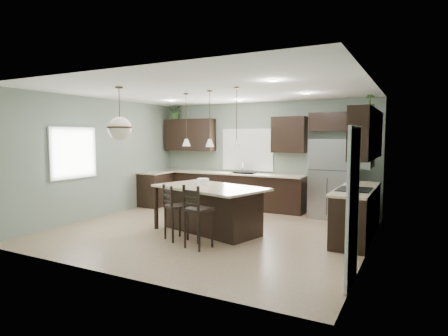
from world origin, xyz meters
TOP-DOWN VIEW (x-y plane):
  - ground at (0.00, 0.00)m, footprint 6.00×6.00m
  - pantry_door at (2.98, -1.55)m, footprint 0.04×0.82m
  - window_back at (-0.40, 2.73)m, footprint 1.35×0.02m
  - window_left at (-2.98, -0.80)m, footprint 0.02×1.10m
  - left_return_cabs at (-2.70, 1.70)m, footprint 0.60×0.90m
  - left_return_countertop at (-2.68, 1.70)m, footprint 0.66×0.96m
  - back_lower_cabs at (-0.85, 2.45)m, footprint 4.20×0.60m
  - back_countertop at (-0.85, 2.43)m, footprint 4.20×0.66m
  - sink_inset at (-0.40, 2.43)m, footprint 0.70×0.45m
  - faucet at (-0.40, 2.40)m, footprint 0.02×0.02m
  - back_upper_left at (-2.15, 2.58)m, footprint 1.55×0.34m
  - back_upper_right at (0.80, 2.58)m, footprint 0.85×0.34m
  - fridge_header at (1.85, 2.58)m, footprint 1.05×0.34m
  - right_lower_cabs at (2.70, 0.87)m, footprint 0.60×2.35m
  - right_countertop at (2.68, 0.87)m, footprint 0.66×2.35m
  - cooktop at (2.68, 0.60)m, footprint 0.58×0.75m
  - wall_oven_front at (2.40, 0.60)m, footprint 0.01×0.72m
  - right_upper_cabs at (2.83, 0.87)m, footprint 0.34×2.35m
  - microwave at (2.78, 0.60)m, footprint 0.40×0.75m
  - refrigerator at (1.89, 2.35)m, footprint 0.90×0.74m
  - kitchen_island at (0.07, -0.13)m, footprint 2.45×1.81m
  - serving_dish at (-0.13, -0.08)m, footprint 0.24×0.24m
  - bar_stool_center at (-0.22, -0.89)m, footprint 0.52×0.52m
  - bar_stool_right at (0.41, -1.13)m, footprint 0.48×0.48m
  - pendant_left at (-0.61, 0.06)m, footprint 0.17×0.17m
  - pendant_center at (0.07, -0.13)m, footprint 0.17×0.17m
  - pendant_right at (0.74, -0.33)m, footprint 0.17×0.17m
  - chandelier at (-1.12, -1.34)m, footprint 0.46×0.46m
  - plant_back_left at (-2.60, 2.55)m, footprint 0.44×0.39m
  - plant_right_wall at (2.80, 1.43)m, footprint 0.19×0.19m
  - room_shell at (0.00, 0.00)m, footprint 6.00×6.00m

SIDE VIEW (x-z plane):
  - ground at x=0.00m, z-range 0.00..0.00m
  - left_return_cabs at x=-2.70m, z-range 0.00..0.90m
  - back_lower_cabs at x=-0.85m, z-range 0.00..0.90m
  - right_lower_cabs at x=2.70m, z-range 0.00..0.90m
  - wall_oven_front at x=2.40m, z-range 0.15..0.75m
  - kitchen_island at x=0.07m, z-range 0.00..0.92m
  - bar_stool_center at x=-0.22m, z-range 0.00..1.03m
  - bar_stool_right at x=0.41m, z-range 0.00..1.10m
  - left_return_countertop at x=-2.68m, z-range 0.90..0.94m
  - back_countertop at x=-0.85m, z-range 0.90..0.94m
  - right_countertop at x=2.68m, z-range 0.90..0.94m
  - refrigerator at x=1.89m, z-range 0.00..1.85m
  - sink_inset at x=-0.40m, z-range 0.93..0.94m
  - cooktop at x=2.68m, z-range 0.93..0.95m
  - serving_dish at x=-0.13m, z-range 0.92..1.06m
  - pantry_door at x=2.98m, z-range 0.00..2.04m
  - faucet at x=-0.40m, z-range 0.94..1.22m
  - window_back at x=-0.40m, z-range 1.05..2.05m
  - window_left at x=-2.98m, z-range 1.05..2.05m
  - microwave at x=2.78m, z-range 1.35..1.75m
  - room_shell at x=0.00m, z-range -1.30..4.70m
  - back_upper_left at x=-2.15m, z-range 1.50..2.40m
  - back_upper_right at x=0.80m, z-range 1.50..2.40m
  - right_upper_cabs at x=2.83m, z-range 1.50..2.40m
  - fridge_header at x=1.85m, z-range 2.02..2.48m
  - pendant_left at x=-0.61m, z-range 1.70..2.80m
  - pendant_center at x=0.07m, z-range 1.70..2.80m
  - pendant_right at x=0.74m, z-range 1.70..2.80m
  - chandelier at x=-1.12m, z-range 1.84..2.80m
  - plant_right_wall at x=2.80m, z-range 2.40..2.74m
  - plant_back_left at x=-2.60m, z-range 2.40..2.86m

